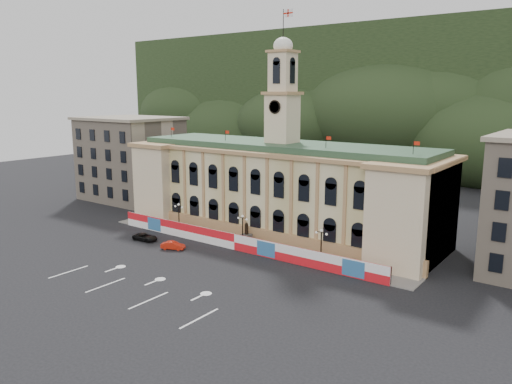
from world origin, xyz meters
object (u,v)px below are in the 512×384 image
Objects in this scene: statue at (247,238)px; lamp_center at (243,228)px; red_sedan at (173,245)px; black_suv at (145,237)px.

lamp_center is (0.00, -1.00, 1.89)m from statue.
red_sedan reaches higher than black_suv.
red_sedan is (-7.83, -8.53, -0.57)m from statue.
statue is 11.59m from red_sedan.
statue is 0.82× the size of black_suv.
statue reaches higher than red_sedan.
statue is at bearing 90.00° from lamp_center.
red_sedan is at bearing -100.25° from black_suv.
red_sedan is 0.87× the size of black_suv.
lamp_center is at bearing -90.00° from statue.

